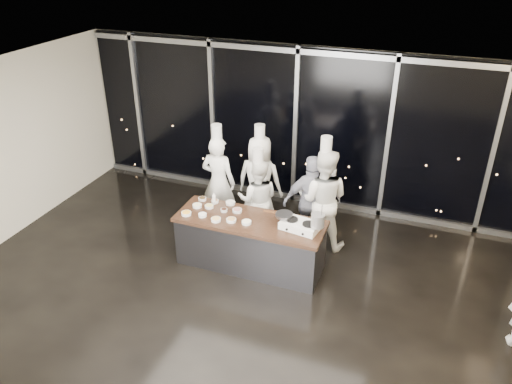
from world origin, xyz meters
TOP-DOWN VIEW (x-y plane):
  - ground at (0.00, 0.00)m, footprint 9.00×9.00m
  - room_shell at (0.18, 0.00)m, footprint 9.02×7.02m
  - window_wall at (0.00, 3.43)m, footprint 8.90×0.11m
  - demo_counter at (0.00, 0.90)m, footprint 2.46×0.86m
  - stove at (0.84, 0.92)m, footprint 0.64×0.46m
  - frying_pan at (0.54, 0.98)m, footprint 0.50×0.32m
  - stock_pot at (1.13, 0.86)m, footprint 0.24×0.24m
  - prep_bowls at (-0.61, 0.93)m, footprint 1.20×0.75m
  - squeeze_bottle at (-0.77, 1.17)m, footprint 0.06×0.06m
  - chef_far_left at (-1.04, 1.95)m, footprint 0.67×0.45m
  - chef_left at (-0.35, 2.29)m, footprint 0.88×0.59m
  - chef_center at (-0.20, 1.79)m, footprint 0.86×0.74m
  - guest at (0.77, 1.90)m, footprint 1.09×0.79m
  - chef_right at (0.95, 1.94)m, footprint 0.95×0.76m

SIDE VIEW (x-z plane):
  - ground at x=0.00m, z-range 0.00..0.00m
  - demo_counter at x=0.00m, z-range 0.00..0.90m
  - chef_center at x=-0.20m, z-range -0.10..1.67m
  - guest at x=0.77m, z-range 0.00..1.72m
  - chef_left at x=-0.35m, z-range -0.10..1.90m
  - chef_far_left at x=-1.04m, z-range -0.10..1.94m
  - prep_bowls at x=-0.61m, z-range 0.90..0.95m
  - chef_right at x=0.95m, z-range -0.11..1.98m
  - stove at x=0.84m, z-range 0.89..1.03m
  - squeeze_bottle at x=-0.77m, z-range 0.89..1.11m
  - frying_pan at x=0.54m, z-range 1.04..1.09m
  - stock_pot at x=1.13m, z-range 1.04..1.25m
  - window_wall at x=0.00m, z-range 0.00..3.20m
  - room_shell at x=0.18m, z-range 0.64..3.85m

